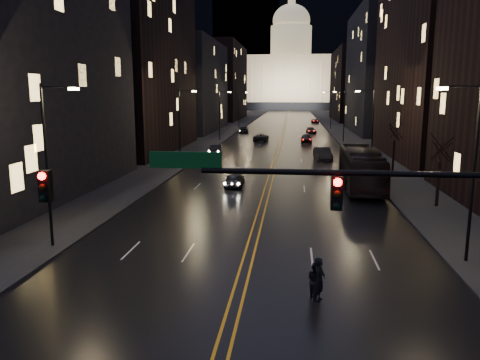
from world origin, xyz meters
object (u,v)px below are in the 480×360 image
(traffic_signal, at_px, (421,212))
(oncoming_car_a, at_px, (235,180))
(bus, at_px, (361,168))
(pedestrian_a, at_px, (319,279))
(pedestrian_b, at_px, (315,281))
(oncoming_car_b, at_px, (216,149))
(receding_car_a, at_px, (323,154))

(traffic_signal, relative_size, oncoming_car_a, 4.32)
(traffic_signal, distance_m, bus, 29.48)
(pedestrian_a, bearing_deg, pedestrian_b, 57.10)
(oncoming_car_b, height_order, receding_car_a, receding_car_a)
(bus, height_order, oncoming_car_a, bus)
(bus, height_order, oncoming_car_b, bus)
(traffic_signal, distance_m, pedestrian_a, 6.83)
(pedestrian_a, bearing_deg, bus, 10.03)
(pedestrian_a, height_order, pedestrian_b, pedestrian_a)
(traffic_signal, height_order, bus, traffic_signal)
(bus, xyz_separation_m, oncoming_car_b, (-16.88, 21.71, -1.07))
(bus, distance_m, receding_car_a, 17.38)
(receding_car_a, bearing_deg, pedestrian_b, -99.48)
(traffic_signal, height_order, pedestrian_a, traffic_signal)
(receding_car_a, bearing_deg, oncoming_car_a, -122.22)
(receding_car_a, bearing_deg, pedestrian_a, -99.26)
(traffic_signal, bearing_deg, oncoming_car_a, 107.63)
(pedestrian_a, bearing_deg, oncoming_car_b, 36.05)
(traffic_signal, xyz_separation_m, oncoming_car_b, (-14.41, 50.90, -4.38))
(traffic_signal, bearing_deg, bus, 85.16)
(traffic_signal, height_order, pedestrian_b, traffic_signal)
(oncoming_car_a, relative_size, pedestrian_b, 2.52)
(oncoming_car_b, xyz_separation_m, receding_car_a, (14.50, -4.52, 0.13))
(bus, height_order, receding_car_a, bus)
(traffic_signal, bearing_deg, pedestrian_a, 117.69)
(oncoming_car_b, bearing_deg, traffic_signal, 99.35)
(pedestrian_a, xyz_separation_m, pedestrian_b, (-0.15, 0.21, -0.14))
(pedestrian_b, bearing_deg, pedestrian_a, -169.35)
(bus, distance_m, pedestrian_b, 24.75)
(oncoming_car_a, xyz_separation_m, pedestrian_a, (6.46, -23.45, 0.25))
(oncoming_car_a, bearing_deg, pedestrian_b, 105.20)
(bus, relative_size, oncoming_car_b, 2.93)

